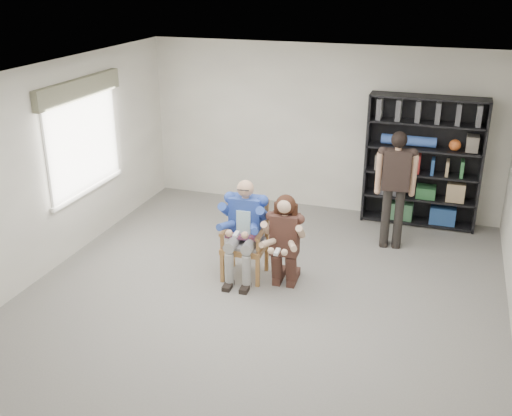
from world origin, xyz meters
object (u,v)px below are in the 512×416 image
(armchair, at_px, (245,241))
(kneeling_woman, at_px, (284,243))
(bookshelf, at_px, (423,162))
(standing_man, at_px, (395,191))
(seated_man, at_px, (245,230))

(armchair, distance_m, kneeling_woman, 0.60)
(armchair, height_order, bookshelf, bookshelf)
(kneeling_woman, xyz_separation_m, standing_man, (1.19, 1.68, 0.26))
(bookshelf, xyz_separation_m, standing_man, (-0.31, -1.06, -0.16))
(kneeling_woman, bearing_deg, seated_man, 165.54)
(armchair, height_order, seated_man, seated_man)
(kneeling_woman, relative_size, standing_man, 0.71)
(bookshelf, bearing_deg, kneeling_woman, -118.76)
(kneeling_woman, relative_size, bookshelf, 0.60)
(armchair, height_order, kneeling_woman, kneeling_woman)
(standing_man, bearing_deg, kneeling_woman, -132.21)
(standing_man, bearing_deg, armchair, -145.52)
(armchair, xyz_separation_m, seated_man, (0.00, 0.00, 0.16))
(bookshelf, bearing_deg, armchair, -128.52)
(kneeling_woman, distance_m, standing_man, 2.07)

